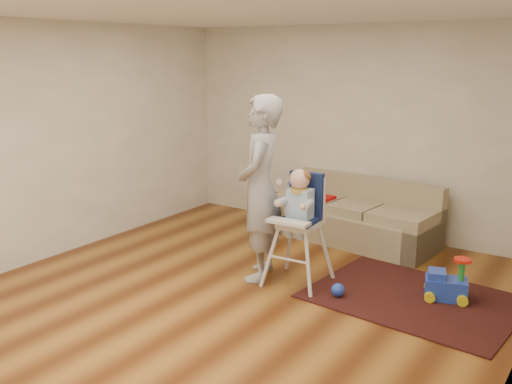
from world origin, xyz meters
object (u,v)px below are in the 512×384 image
Objects in this scene: toy_ball at (338,290)px; side_table at (273,212)px; adult at (260,189)px; sofa at (356,212)px; ride_on_toy at (447,278)px; high_chair at (299,229)px.

side_table is at bearing 138.01° from toy_ball.
sofa is at bearing 145.49° from adult.
ride_on_toy is at bearing -31.88° from sofa.
adult reaches higher than high_chair.
ride_on_toy is 3.21× the size of toy_ball.
toy_ball is 0.11× the size of high_chair.
sofa is 1.19m from side_table.
adult is (-0.94, 0.04, 0.89)m from toy_ball.
high_chair is (-0.51, 0.11, 0.51)m from toy_ball.
adult is (-0.42, -0.07, 0.38)m from high_chair.
toy_ball is at bearing 65.25° from adult.
high_chair is at bearing 77.26° from adult.
side_table is 0.36× the size of high_chair.
toy_ball is (0.59, -1.69, -0.31)m from sofa.
side_table is at bearing 126.83° from high_chair.
adult is at bearing -95.93° from sofa.
ride_on_toy is (2.66, -1.05, 0.01)m from side_table.
sofa is at bearing 4.67° from side_table.
side_table is 2.38m from toy_ball.
adult reaches higher than toy_ball.
ride_on_toy is 1.05m from toy_ball.
sofa is 1.79m from adult.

